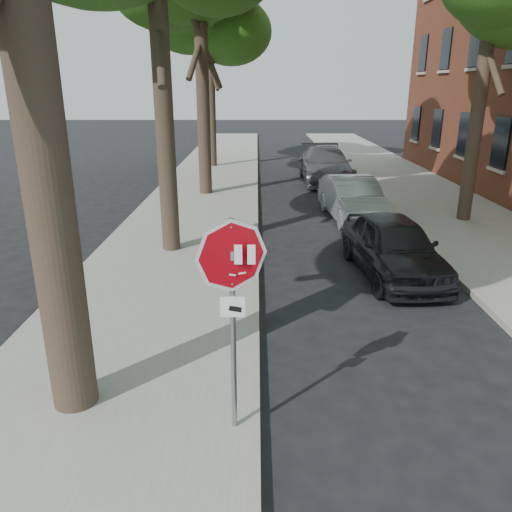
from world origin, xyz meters
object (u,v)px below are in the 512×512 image
Objects in this scene: car_a at (393,246)px; car_c at (326,165)px; tree_far at (209,16)px; stop_sign at (232,287)px; car_b at (353,199)px.

car_c is (0.00, 11.53, 0.07)m from car_a.
car_a is 11.54m from car_c.
tree_far is 1.82× the size of car_c.
car_c is (3.30, 17.00, -1.20)m from stop_sign.
car_b is (5.32, -10.71, -6.55)m from tree_far.
tree_far is 17.79m from car_a.
stop_sign is at bearing -126.02° from car_a.
car_c is at bearing 85.06° from car_b.
car_a is at bearing 58.89° from stop_sign.
car_c reaches higher than car_b.
stop_sign is 6.51m from car_a.
stop_sign is at bearing -112.51° from car_b.
tree_far is 9.34m from car_c.
stop_sign is 0.64× the size of car_b.
stop_sign is at bearing -84.54° from tree_far.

